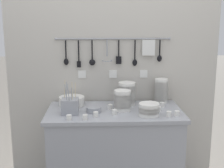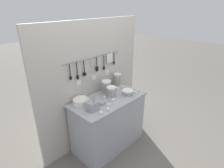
% 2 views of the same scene
% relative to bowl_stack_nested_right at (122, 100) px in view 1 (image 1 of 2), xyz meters
% --- Properties ---
extents(counter, '(1.13, 0.59, 0.84)m').
position_rel_bowl_stack_nested_right_xyz_m(counter, '(-0.07, -0.00, -0.51)').
color(counter, '#9EA0A8').
rests_on(counter, ground).
extents(back_wall, '(1.93, 0.11, 1.94)m').
position_rel_bowl_stack_nested_right_xyz_m(back_wall, '(-0.07, 0.32, 0.05)').
color(back_wall, '#BCB7AD').
rests_on(back_wall, ground).
extents(bowl_stack_nested_right, '(0.14, 0.14, 0.17)m').
position_rel_bowl_stack_nested_right_xyz_m(bowl_stack_nested_right, '(0.00, 0.00, 0.00)').
color(bowl_stack_nested_right, silver).
rests_on(bowl_stack_nested_right, counter).
extents(bowl_stack_wide_centre, '(0.15, 0.15, 0.21)m').
position_rel_bowl_stack_nested_right_xyz_m(bowl_stack_wide_centre, '(0.05, 0.15, 0.02)').
color(bowl_stack_wide_centre, silver).
rests_on(bowl_stack_wide_centre, counter).
extents(bowl_stack_tall_left, '(0.16, 0.16, 0.10)m').
position_rel_bowl_stack_nested_right_xyz_m(bowl_stack_tall_left, '(0.20, -0.15, -0.04)').
color(bowl_stack_tall_left, silver).
rests_on(bowl_stack_tall_left, counter).
extents(bowl_stack_back_corner, '(0.12, 0.12, 0.22)m').
position_rel_bowl_stack_nested_right_xyz_m(bowl_stack_back_corner, '(0.37, 0.21, 0.03)').
color(bowl_stack_back_corner, silver).
rests_on(bowl_stack_back_corner, counter).
extents(plate_stack, '(0.22, 0.22, 0.08)m').
position_rel_bowl_stack_nested_right_xyz_m(plate_stack, '(-0.44, 0.16, -0.05)').
color(plate_stack, silver).
rests_on(plate_stack, counter).
extents(steel_mixing_bowl, '(0.12, 0.12, 0.04)m').
position_rel_bowl_stack_nested_right_xyz_m(steel_mixing_bowl, '(-0.24, -0.04, -0.07)').
color(steel_mixing_bowl, '#93969E').
rests_on(steel_mixing_bowl, counter).
extents(cutlery_caddy, '(0.13, 0.13, 0.27)m').
position_rel_bowl_stack_nested_right_xyz_m(cutlery_caddy, '(-0.43, -0.07, -0.02)').
color(cutlery_caddy, '#93969E').
rests_on(cutlery_caddy, counter).
extents(cup_back_left, '(0.04, 0.04, 0.04)m').
position_rel_bowl_stack_nested_right_xyz_m(cup_back_left, '(-0.10, 0.03, -0.07)').
color(cup_back_left, silver).
rests_on(cup_back_left, counter).
extents(cup_edge_near, '(0.04, 0.04, 0.04)m').
position_rel_bowl_stack_nested_right_xyz_m(cup_edge_near, '(-0.30, -0.24, -0.07)').
color(cup_edge_near, silver).
rests_on(cup_edge_near, counter).
extents(cup_back_right, '(0.04, 0.04, 0.04)m').
position_rel_bowl_stack_nested_right_xyz_m(cup_back_right, '(-0.07, -0.12, -0.07)').
color(cup_back_right, silver).
rests_on(cup_back_right, counter).
extents(cup_front_right, '(0.04, 0.04, 0.04)m').
position_rel_bowl_stack_nested_right_xyz_m(cup_front_right, '(0.42, -0.17, -0.07)').
color(cup_front_right, silver).
rests_on(cup_front_right, counter).
extents(cup_front_left, '(0.04, 0.04, 0.04)m').
position_rel_bowl_stack_nested_right_xyz_m(cup_front_left, '(-0.43, -0.24, -0.07)').
color(cup_front_left, silver).
rests_on(cup_front_left, counter).
extents(cup_centre, '(0.04, 0.04, 0.04)m').
position_rel_bowl_stack_nested_right_xyz_m(cup_centre, '(0.26, 0.12, -0.07)').
color(cup_centre, silver).
rests_on(cup_centre, counter).
extents(cup_beside_plates, '(0.04, 0.04, 0.04)m').
position_rel_bowl_stack_nested_right_xyz_m(cup_beside_plates, '(0.36, -0.19, -0.07)').
color(cup_beside_plates, silver).
rests_on(cup_beside_plates, counter).
extents(cup_by_caddy, '(0.04, 0.04, 0.04)m').
position_rel_bowl_stack_nested_right_xyz_m(cup_by_caddy, '(0.36, 0.07, -0.07)').
color(cup_by_caddy, silver).
rests_on(cup_by_caddy, counter).
extents(cup_edge_far, '(0.04, 0.04, 0.04)m').
position_rel_bowl_stack_nested_right_xyz_m(cup_edge_far, '(0.30, -0.05, -0.07)').
color(cup_edge_far, silver).
rests_on(cup_edge_far, counter).
extents(cup_mid_row, '(0.04, 0.04, 0.04)m').
position_rel_bowl_stack_nested_right_xyz_m(cup_mid_row, '(-0.22, -0.17, -0.07)').
color(cup_mid_row, silver).
rests_on(cup_mid_row, counter).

